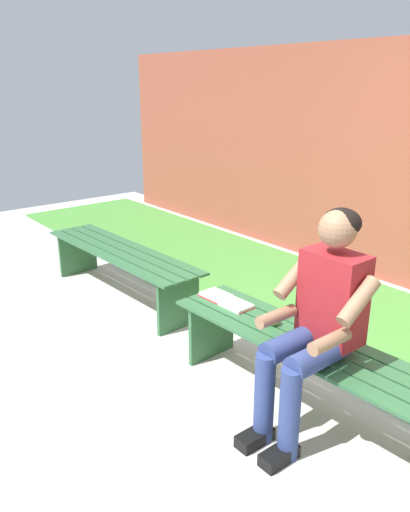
% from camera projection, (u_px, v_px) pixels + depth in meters
% --- Properties ---
extents(ground_plane, '(10.00, 7.00, 0.04)m').
position_uv_depth(ground_plane, '(71.00, 391.00, 3.24)').
color(ground_plane, beige).
extents(grass_strip, '(9.00, 1.68, 0.03)m').
position_uv_depth(grass_strip, '(301.00, 298.00, 4.54)').
color(grass_strip, '#478C38').
rests_on(grass_strip, ground).
extents(bench_near, '(1.89, 0.52, 0.45)m').
position_uv_depth(bench_near, '(305.00, 357.00, 2.93)').
color(bench_near, '#2D6038').
rests_on(bench_near, ground).
extents(bench_far, '(1.91, 0.52, 0.45)m').
position_uv_depth(bench_far, '(121.00, 261.00, 4.50)').
color(bench_far, '#2D6038').
rests_on(bench_far, ground).
extents(person_seated, '(0.50, 0.69, 1.26)m').
position_uv_depth(person_seated, '(317.00, 317.00, 2.66)').
color(person_seated, maroon).
rests_on(person_seated, ground).
extents(apple, '(0.07, 0.07, 0.07)m').
position_uv_depth(apple, '(273.00, 320.00, 3.07)').
color(apple, '#72B738').
rests_on(apple, bench_near).
extents(book_open, '(0.42, 0.17, 0.02)m').
position_uv_depth(book_open, '(226.00, 300.00, 3.41)').
color(book_open, white).
rests_on(book_open, bench_near).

